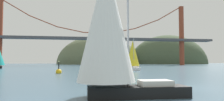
{
  "coord_description": "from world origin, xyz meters",
  "views": [
    {
      "loc": [
        -9.57,
        -17.37,
        2.35
      ],
      "look_at": [
        0.0,
        42.34,
        5.44
      ],
      "focal_mm": 32.81,
      "sensor_mm": 36.0,
      "label": 1
    }
  ],
  "objects": [
    {
      "name": "sailboat_yellow_sail",
      "position": [
        4.28,
        34.46,
        3.98
      ],
      "size": [
        3.61,
        6.56,
        8.19
      ],
      "color": "white",
      "rests_on": "ground_plane"
    },
    {
      "name": "suspension_bridge",
      "position": [
        0.0,
        95.0,
        15.74
      ],
      "size": [
        136.36,
        6.0,
        34.94
      ],
      "color": "brown",
      "rests_on": "ground_plane"
    },
    {
      "name": "headland_right",
      "position": [
        60.0,
        135.0,
        0.0
      ],
      "size": [
        62.44,
        44.0,
        45.48
      ],
      "primitive_type": "ellipsoid",
      "color": "#425138",
      "rests_on": "ground_plane"
    },
    {
      "name": "headland_center",
      "position": [
        5.0,
        135.0,
        0.0
      ],
      "size": [
        61.76,
        44.0,
        42.66
      ],
      "primitive_type": "ellipsoid",
      "color": "#5B6647",
      "rests_on": "ground_plane"
    },
    {
      "name": "ground_plane",
      "position": [
        0.0,
        0.0,
        0.0
      ],
      "size": [
        360.0,
        360.0,
        0.0
      ],
      "primitive_type": "plane",
      "color": "#426075"
    },
    {
      "name": "sailboat_white_mainsail",
      "position": [
        -7.7,
        -4.44,
        4.62
      ],
      "size": [
        7.22,
        3.78,
        9.58
      ],
      "color": "black",
      "rests_on": "ground_plane"
    },
    {
      "name": "channel_buoy",
      "position": [
        -13.37,
        22.23,
        0.37
      ],
      "size": [
        1.1,
        1.1,
        2.64
      ],
      "color": "gold",
      "rests_on": "ground_plane"
    }
  ]
}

